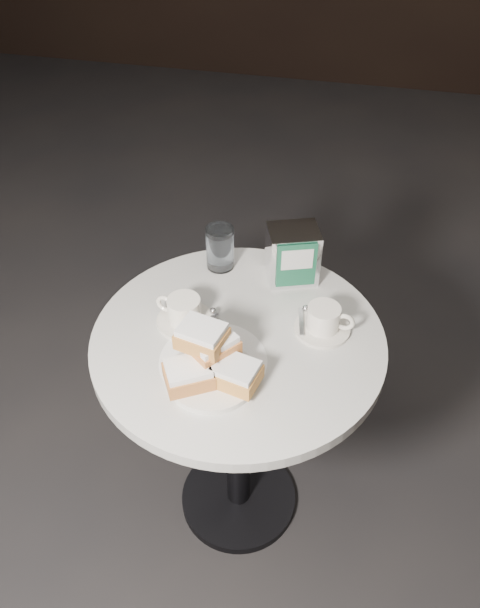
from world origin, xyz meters
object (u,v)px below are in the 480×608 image
Objects in this scene: cafe_table at (238,390)px; napkin_dispenser at (292,255)px; water_glass_left at (220,248)px; water_glass_right at (290,262)px; coffee_cup_left at (184,312)px; beignet_plate at (210,363)px; coffee_cup_right at (324,321)px.

cafe_table is 4.86× the size of napkin_dispenser.
water_glass_right is (0.19, -0.01, -0.01)m from water_glass_left.
cafe_table is 4.61× the size of coffee_cup_left.
napkin_dispenser is at bearing 70.59° from cafe_table.
beignet_plate is 2.31× the size of water_glass_right.
water_glass_left is 0.79× the size of napkin_dispenser.
water_glass_right is at bearing 126.32° from coffee_cup_right.
napkin_dispenser is at bearing 124.84° from coffee_cup_right.
water_glass_right is (0.22, 0.22, 0.02)m from coffee_cup_left.
beignet_plate is 1.63× the size of coffee_cup_right.
coffee_cup_left is (-0.11, 0.16, -0.02)m from beignet_plate.
coffee_cup_right is at bearing -31.77° from water_glass_left.
cafe_table is 6.17× the size of water_glass_left.
coffee_cup_right is at bearing 42.75° from beignet_plate.
napkin_dispenser is (0.09, 0.25, 0.27)m from cafe_table.
water_glass_left reaches higher than cafe_table.
water_glass_left is (-0.30, 0.19, 0.03)m from coffee_cup_right.
cafe_table is 7.21× the size of water_glass_right.
beignet_plate is 0.40m from water_glass_right.
beignet_plate is 0.30m from coffee_cup_right.
coffee_cup_right is at bearing -79.19° from napkin_dispenser.
water_glass_right is at bearing -2.48° from water_glass_left.
water_glass_right is (-0.11, 0.18, 0.02)m from coffee_cup_right.
water_glass_left reaches higher than coffee_cup_left.
water_glass_right reaches higher than cafe_table.
coffee_cup_right is (0.22, 0.21, -0.02)m from beignet_plate.
coffee_cup_left is at bearing 171.96° from cafe_table.
water_glass_left is at bearing 113.04° from cafe_table.
napkin_dispenser is at bearing 56.43° from coffee_cup_left.
cafe_table is 0.37m from water_glass_left.
cafe_table is at bearing 78.05° from beignet_plate.
cafe_table is at bearing -156.67° from coffee_cup_right.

